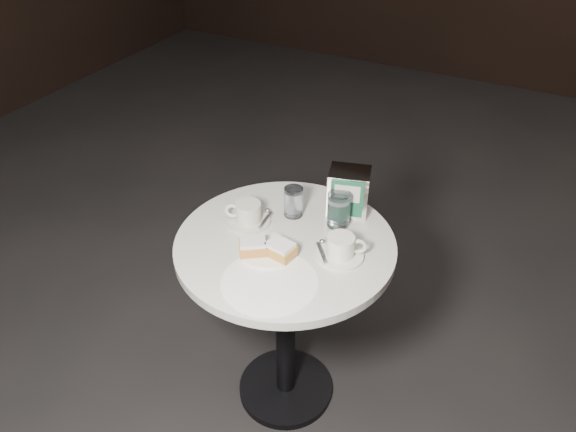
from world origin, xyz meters
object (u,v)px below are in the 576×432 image
(coffee_cup_right, at_px, (341,248))
(water_glass_right, at_px, (339,210))
(napkin_dispenser, at_px, (349,191))
(beignet_plate, at_px, (267,249))
(cafe_table, at_px, (285,287))
(coffee_cup_left, at_px, (248,214))
(water_glass_left, at_px, (294,202))

(coffee_cup_right, xyz_separation_m, water_glass_right, (-0.07, 0.15, 0.03))
(coffee_cup_right, height_order, napkin_dispenser, napkin_dispenser)
(beignet_plate, height_order, coffee_cup_right, coffee_cup_right)
(cafe_table, bearing_deg, napkin_dispenser, 66.08)
(cafe_table, distance_m, beignet_plate, 0.24)
(cafe_table, relative_size, beignet_plate, 3.62)
(water_glass_right, distance_m, napkin_dispenser, 0.09)
(beignet_plate, distance_m, water_glass_right, 0.28)
(coffee_cup_left, bearing_deg, napkin_dispenser, 18.49)
(cafe_table, bearing_deg, water_glass_right, 54.76)
(coffee_cup_left, distance_m, water_glass_left, 0.16)
(coffee_cup_right, relative_size, water_glass_left, 1.85)
(beignet_plate, height_order, napkin_dispenser, napkin_dispenser)
(beignet_plate, distance_m, coffee_cup_left, 0.18)
(napkin_dispenser, bearing_deg, coffee_cup_right, -88.24)
(coffee_cup_right, bearing_deg, water_glass_left, 126.17)
(coffee_cup_right, bearing_deg, cafe_table, 159.39)
(water_glass_right, bearing_deg, coffee_cup_right, -63.81)
(water_glass_left, bearing_deg, coffee_cup_right, -29.97)
(beignet_plate, relative_size, coffee_cup_right, 1.08)
(coffee_cup_right, bearing_deg, coffee_cup_left, 152.19)
(cafe_table, relative_size, water_glass_right, 6.27)
(cafe_table, distance_m, coffee_cup_left, 0.28)
(water_glass_left, bearing_deg, beignet_plate, -84.00)
(water_glass_left, height_order, napkin_dispenser, napkin_dispenser)
(coffee_cup_left, bearing_deg, coffee_cup_right, -24.37)
(water_glass_right, bearing_deg, napkin_dispenser, 91.66)
(cafe_table, bearing_deg, water_glass_left, 106.69)
(cafe_table, relative_size, napkin_dispenser, 4.77)
(water_glass_left, bearing_deg, cafe_table, -73.31)
(coffee_cup_right, relative_size, water_glass_right, 1.60)
(beignet_plate, bearing_deg, water_glass_right, 61.57)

